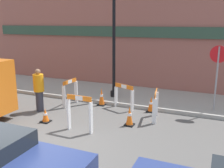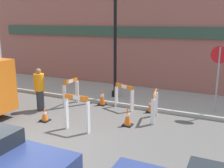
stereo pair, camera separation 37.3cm
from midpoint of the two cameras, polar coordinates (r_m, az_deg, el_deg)
ground_plane at (r=7.10m, az=-15.78°, el=-14.72°), size 60.00×60.00×0.00m
sidewalk_slab at (r=11.85m, az=3.29°, el=-2.31°), size 18.00×2.90×0.14m
storefront_facade at (r=12.84m, az=6.06°, el=11.02°), size 18.00×0.22×5.50m
streetlamp_post at (r=10.85m, az=1.73°, el=15.58°), size 0.44×0.44×5.55m
stop_sign at (r=9.82m, az=23.19°, el=3.11°), size 0.60×0.10×2.35m
barricade_0 at (r=10.60m, az=-7.94°, el=-1.52°), size 0.18×0.89×1.05m
barricade_1 at (r=8.05m, az=-6.29°, el=-6.06°), size 0.85×0.15×1.14m
barricade_2 at (r=9.03m, az=10.41°, el=-4.40°), size 0.28×0.91×1.01m
barricade_3 at (r=10.03m, az=3.71°, el=-2.54°), size 0.88×0.45×0.96m
traffic_cone_0 at (r=9.12m, az=-13.32°, el=-6.52°), size 0.30×0.30×0.48m
traffic_cone_1 at (r=9.83m, az=9.55°, el=-4.54°), size 0.30×0.30×0.58m
traffic_cone_2 at (r=10.51m, az=-1.15°, el=-2.83°), size 0.30×0.30×0.70m
traffic_cone_3 at (r=8.51m, az=4.68°, el=-7.06°), size 0.30×0.30×0.65m
person_worker at (r=10.13m, az=-14.48°, el=-0.91°), size 0.48×0.48×1.60m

